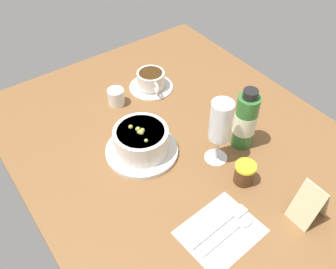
{
  "coord_description": "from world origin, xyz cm",
  "views": [
    {
      "loc": [
        52.34,
        -44.12,
        72.96
      ],
      "look_at": [
        -3.93,
        -3.28,
        4.0
      ],
      "focal_mm": 39.33,
      "sensor_mm": 36.0,
      "label": 1
    }
  ],
  "objects_px": {
    "wine_glass": "(220,124)",
    "porridge_bowl": "(141,142)",
    "menu_card": "(311,202)",
    "cutlery_setting": "(222,231)",
    "coffee_cup": "(151,81)",
    "sauce_bottle_green": "(245,121)",
    "jam_jar": "(244,173)",
    "creamer_jug": "(116,96)"
  },
  "relations": [
    {
      "from": "cutlery_setting",
      "to": "sauce_bottle_green",
      "type": "relative_size",
      "value": 1.01
    },
    {
      "from": "porridge_bowl",
      "to": "sauce_bottle_green",
      "type": "relative_size",
      "value": 1.08
    },
    {
      "from": "coffee_cup",
      "to": "menu_card",
      "type": "height_order",
      "value": "menu_card"
    },
    {
      "from": "cutlery_setting",
      "to": "menu_card",
      "type": "relative_size",
      "value": 1.7
    },
    {
      "from": "wine_glass",
      "to": "jam_jar",
      "type": "bearing_deg",
      "value": 2.6
    },
    {
      "from": "cutlery_setting",
      "to": "coffee_cup",
      "type": "height_order",
      "value": "coffee_cup"
    },
    {
      "from": "sauce_bottle_green",
      "to": "cutlery_setting",
      "type": "bearing_deg",
      "value": -52.27
    },
    {
      "from": "cutlery_setting",
      "to": "creamer_jug",
      "type": "distance_m",
      "value": 0.52
    },
    {
      "from": "cutlery_setting",
      "to": "porridge_bowl",
      "type": "bearing_deg",
      "value": -177.41
    },
    {
      "from": "coffee_cup",
      "to": "jam_jar",
      "type": "distance_m",
      "value": 0.45
    },
    {
      "from": "creamer_jug",
      "to": "jam_jar",
      "type": "bearing_deg",
      "value": 12.95
    },
    {
      "from": "menu_card",
      "to": "porridge_bowl",
      "type": "bearing_deg",
      "value": -153.12
    },
    {
      "from": "porridge_bowl",
      "to": "menu_card",
      "type": "distance_m",
      "value": 0.43
    },
    {
      "from": "porridge_bowl",
      "to": "jam_jar",
      "type": "bearing_deg",
      "value": 33.44
    },
    {
      "from": "coffee_cup",
      "to": "creamer_jug",
      "type": "bearing_deg",
      "value": -89.09
    },
    {
      "from": "menu_card",
      "to": "sauce_bottle_green",
      "type": "bearing_deg",
      "value": 170.24
    },
    {
      "from": "wine_glass",
      "to": "sauce_bottle_green",
      "type": "bearing_deg",
      "value": 90.88
    },
    {
      "from": "menu_card",
      "to": "wine_glass",
      "type": "bearing_deg",
      "value": -169.12
    },
    {
      "from": "cutlery_setting",
      "to": "wine_glass",
      "type": "xyz_separation_m",
      "value": [
        -0.17,
        0.13,
        0.12
      ]
    },
    {
      "from": "wine_glass",
      "to": "porridge_bowl",
      "type": "bearing_deg",
      "value": -131.92
    },
    {
      "from": "wine_glass",
      "to": "jam_jar",
      "type": "distance_m",
      "value": 0.14
    },
    {
      "from": "creamer_jug",
      "to": "menu_card",
      "type": "distance_m",
      "value": 0.62
    },
    {
      "from": "porridge_bowl",
      "to": "sauce_bottle_green",
      "type": "xyz_separation_m",
      "value": [
        0.13,
        0.24,
        0.04
      ]
    },
    {
      "from": "wine_glass",
      "to": "jam_jar",
      "type": "height_order",
      "value": "wine_glass"
    },
    {
      "from": "porridge_bowl",
      "to": "creamer_jug",
      "type": "relative_size",
      "value": 3.2
    },
    {
      "from": "wine_glass",
      "to": "sauce_bottle_green",
      "type": "height_order",
      "value": "wine_glass"
    },
    {
      "from": "porridge_bowl",
      "to": "sauce_bottle_green",
      "type": "bearing_deg",
      "value": 61.46
    },
    {
      "from": "coffee_cup",
      "to": "menu_card",
      "type": "relative_size",
      "value": 1.31
    },
    {
      "from": "porridge_bowl",
      "to": "creamer_jug",
      "type": "height_order",
      "value": "porridge_bowl"
    },
    {
      "from": "porridge_bowl",
      "to": "menu_card",
      "type": "relative_size",
      "value": 1.81
    },
    {
      "from": "sauce_bottle_green",
      "to": "wine_glass",
      "type": "bearing_deg",
      "value": -89.12
    },
    {
      "from": "cutlery_setting",
      "to": "wine_glass",
      "type": "distance_m",
      "value": 0.25
    },
    {
      "from": "sauce_bottle_green",
      "to": "menu_card",
      "type": "bearing_deg",
      "value": -9.76
    },
    {
      "from": "wine_glass",
      "to": "cutlery_setting",
      "type": "bearing_deg",
      "value": -37.49
    },
    {
      "from": "creamer_jug",
      "to": "sauce_bottle_green",
      "type": "xyz_separation_m",
      "value": [
        0.35,
        0.19,
        0.06
      ]
    },
    {
      "from": "jam_jar",
      "to": "menu_card",
      "type": "distance_m",
      "value": 0.17
    },
    {
      "from": "wine_glass",
      "to": "menu_card",
      "type": "distance_m",
      "value": 0.27
    },
    {
      "from": "coffee_cup",
      "to": "sauce_bottle_green",
      "type": "distance_m",
      "value": 0.36
    },
    {
      "from": "coffee_cup",
      "to": "sauce_bottle_green",
      "type": "relative_size",
      "value": 0.78
    },
    {
      "from": "creamer_jug",
      "to": "jam_jar",
      "type": "xyz_separation_m",
      "value": [
        0.45,
        0.1,
        0.0
      ]
    },
    {
      "from": "creamer_jug",
      "to": "menu_card",
      "type": "relative_size",
      "value": 0.57
    },
    {
      "from": "cutlery_setting",
      "to": "creamer_jug",
      "type": "xyz_separation_m",
      "value": [
        -0.52,
        0.03,
        0.02
      ]
    }
  ]
}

